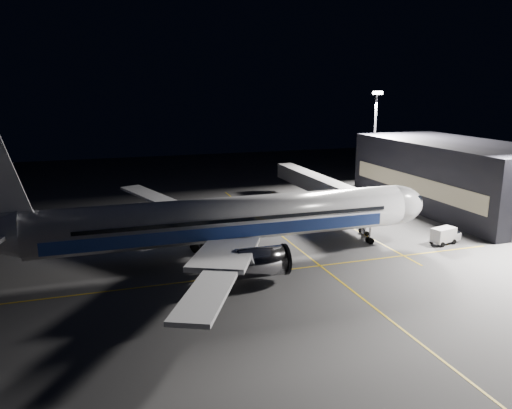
{
  "coord_description": "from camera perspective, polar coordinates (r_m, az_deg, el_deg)",
  "views": [
    {
      "loc": [
        -15.71,
        -58.81,
        21.67
      ],
      "look_at": [
        4.81,
        3.64,
        6.0
      ],
      "focal_mm": 35.0,
      "sensor_mm": 36.0,
      "label": 1
    }
  ],
  "objects": [
    {
      "name": "safety_cone_a",
      "position": [
        68.32,
        -3.46,
        -4.84
      ],
      "size": [
        0.41,
        0.41,
        0.61
      ],
      "primitive_type": "cone",
      "color": "#D55608",
      "rests_on": "ground"
    },
    {
      "name": "safety_cone_c",
      "position": [
        73.54,
        -7.9,
        -3.63
      ],
      "size": [
        0.38,
        0.38,
        0.56
      ],
      "primitive_type": "cone",
      "color": "#D55608",
      "rests_on": "ground"
    },
    {
      "name": "terminal",
      "position": [
        96.71,
        21.81,
        3.12
      ],
      "size": [
        18.12,
        40.0,
        12.0
      ],
      "color": "black",
      "rests_on": "ground"
    },
    {
      "name": "baggage_tug",
      "position": [
        83.1,
        -9.08,
        -1.39
      ],
      "size": [
        2.51,
        2.28,
        1.49
      ],
      "rotation": [
        0.0,
        0.0,
        -0.38
      ],
      "color": "black",
      "rests_on": "ground"
    },
    {
      "name": "safety_cone_b",
      "position": [
        73.46,
        -9.59,
        -3.72
      ],
      "size": [
        0.36,
        0.36,
        0.54
      ],
      "primitive_type": "cone",
      "color": "#D55608",
      "rests_on": "ground"
    },
    {
      "name": "floodlight_mast_north",
      "position": [
        106.93,
        13.43,
        8.06
      ],
      "size": [
        2.4,
        0.68,
        20.7
      ],
      "color": "#59595E",
      "rests_on": "ground"
    },
    {
      "name": "airliner",
      "position": [
        62.81,
        -4.07,
        -1.86
      ],
      "size": [
        61.48,
        54.22,
        16.64
      ],
      "color": "silver",
      "rests_on": "ground"
    },
    {
      "name": "guide_line_main",
      "position": [
        67.74,
        5.16,
        -5.3
      ],
      "size": [
        0.25,
        80.0,
        0.01
      ],
      "primitive_type": "cube",
      "color": "gold",
      "rests_on": "ground"
    },
    {
      "name": "service_truck",
      "position": [
        75.11,
        20.83,
        -3.27
      ],
      "size": [
        4.87,
        2.86,
        2.34
      ],
      "rotation": [
        0.0,
        0.0,
        0.24
      ],
      "color": "silver",
      "rests_on": "ground"
    },
    {
      "name": "ground",
      "position": [
        64.61,
        -3.06,
        -6.21
      ],
      "size": [
        200.0,
        200.0,
        0.0
      ],
      "primitive_type": "plane",
      "color": "#4C4C4F",
      "rests_on": "ground"
    },
    {
      "name": "guide_line_cross",
      "position": [
        59.2,
        -1.53,
        -8.06
      ],
      "size": [
        70.0,
        0.25,
        0.01
      ],
      "primitive_type": "cube",
      "color": "gold",
      "rests_on": "ground"
    },
    {
      "name": "guide_line_side",
      "position": [
        81.4,
        10.16,
        -2.24
      ],
      "size": [
        0.25,
        40.0,
        0.01
      ],
      "primitive_type": "cube",
      "color": "gold",
      "rests_on": "ground"
    },
    {
      "name": "jet_bridge",
      "position": [
        87.3,
        7.79,
        2.0
      ],
      "size": [
        3.6,
        34.4,
        6.3
      ],
      "color": "#B2B2B7",
      "rests_on": "ground"
    }
  ]
}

